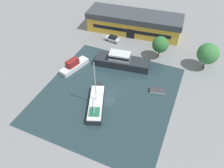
# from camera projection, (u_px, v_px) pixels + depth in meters

# --- Properties ---
(ground_plane) EXTENTS (440.00, 440.00, 0.00)m
(ground_plane) POSITION_uv_depth(u_px,v_px,m) (108.00, 94.00, 47.83)
(ground_plane) COLOR gray
(water_canal) EXTENTS (28.03, 30.29, 0.01)m
(water_canal) POSITION_uv_depth(u_px,v_px,m) (108.00, 94.00, 47.83)
(water_canal) COLOR #23383D
(water_canal) RESTS_ON ground
(warehouse_building) EXTENTS (28.74, 11.38, 5.81)m
(warehouse_building) POSITION_uv_depth(u_px,v_px,m) (134.00, 23.00, 65.50)
(warehouse_building) COLOR gold
(warehouse_building) RESTS_ON ground
(quay_tree_near_building) EXTENTS (4.16, 4.16, 5.95)m
(quay_tree_near_building) POSITION_uv_depth(u_px,v_px,m) (160.00, 45.00, 55.10)
(quay_tree_near_building) COLOR brown
(quay_tree_near_building) RESTS_ON ground
(quay_tree_by_water) EXTENTS (5.10, 5.10, 6.81)m
(quay_tree_by_water) POSITION_uv_depth(u_px,v_px,m) (208.00, 54.00, 51.55)
(quay_tree_by_water) COLOR brown
(quay_tree_by_water) RESTS_ON ground
(parked_car) EXTENTS (4.42, 2.28, 1.64)m
(parked_car) POSITION_uv_depth(u_px,v_px,m) (112.00, 39.00, 62.88)
(parked_car) COLOR silver
(parked_car) RESTS_ON ground
(sailboat_moored) EXTENTS (6.16, 11.09, 10.73)m
(sailboat_moored) POSITION_uv_depth(u_px,v_px,m) (96.00, 103.00, 44.88)
(sailboat_moored) COLOR #23282D
(sailboat_moored) RESTS_ON water_canal
(motor_cruiser) EXTENTS (14.05, 6.09, 3.59)m
(motor_cruiser) POSITION_uv_depth(u_px,v_px,m) (122.00, 61.00, 54.33)
(motor_cruiser) COLOR #23282D
(motor_cruiser) RESTS_ON water_canal
(small_dinghy) EXTENTS (3.75, 2.25, 0.60)m
(small_dinghy) POSITION_uv_depth(u_px,v_px,m) (158.00, 91.00, 48.12)
(small_dinghy) COLOR white
(small_dinghy) RESTS_ON water_canal
(cabin_boat) EXTENTS (4.44, 8.29, 2.74)m
(cabin_boat) POSITION_uv_depth(u_px,v_px,m) (74.00, 65.00, 53.61)
(cabin_boat) COLOR silver
(cabin_boat) RESTS_ON water_canal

